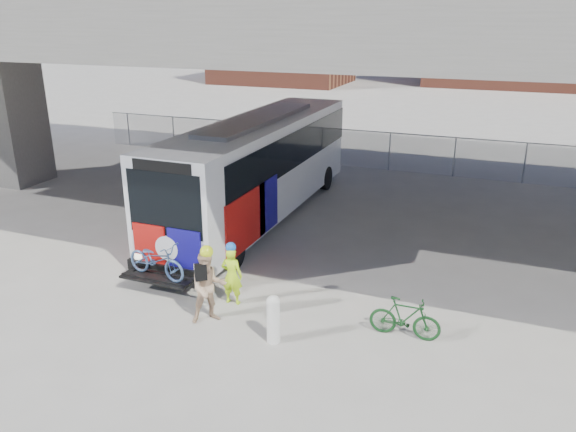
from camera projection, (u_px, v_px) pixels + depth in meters
The scene contains 9 objects.
ground at pixel (270, 263), 16.87m from camera, with size 160.00×160.00×0.00m, color #9E9991.
bus at pixel (259, 161), 20.09m from camera, with size 2.67×13.02×3.69m.
overpass at pixel (317, 31), 18.17m from camera, with size 40.00×16.00×7.95m.
chainlink_fence at pixel (369, 139), 26.89m from camera, with size 30.00×0.06×30.00m.
brick_buildings at pixel (470, 32), 56.80m from camera, with size 54.00×22.00×12.00m.
bollard at pixel (273, 317), 12.60m from camera, with size 0.31×0.31×1.17m.
cyclist_hivis at pixel (232, 274), 14.27m from camera, with size 0.59×0.41×1.69m.
cyclist_tan at pixel (208, 286), 13.38m from camera, with size 1.11×1.09×1.98m.
bike_parked at pixel (405, 318), 12.84m from camera, with size 0.46×1.64×0.98m, color #15421B.
Camera 1 is at (6.21, -14.12, 7.02)m, focal length 35.00 mm.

